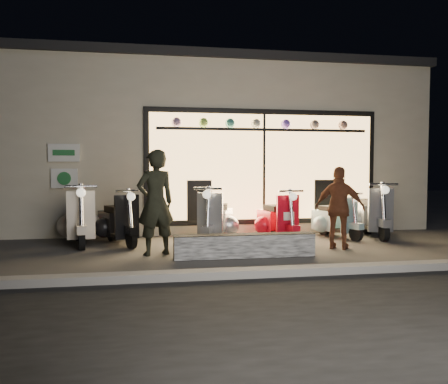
# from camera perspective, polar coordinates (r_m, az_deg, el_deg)

# --- Properties ---
(ground) EXTENTS (40.00, 40.00, 0.00)m
(ground) POSITION_cam_1_polar(r_m,az_deg,el_deg) (8.17, 3.17, -7.58)
(ground) COLOR #383533
(ground) RESTS_ON ground
(kerb) EXTENTS (40.00, 0.25, 0.12)m
(kerb) POSITION_cam_1_polar(r_m,az_deg,el_deg) (6.26, 7.25, -10.31)
(kerb) COLOR slate
(kerb) RESTS_ON ground
(shop_building) EXTENTS (10.20, 6.23, 4.20)m
(shop_building) POSITION_cam_1_polar(r_m,az_deg,el_deg) (12.95, -1.64, 5.67)
(shop_building) COLOR beige
(shop_building) RESTS_ON ground
(graffiti_barrier) EXTENTS (2.40, 0.28, 0.40)m
(graffiti_barrier) POSITION_cam_1_polar(r_m,az_deg,el_deg) (7.46, 2.72, -7.02)
(graffiti_barrier) COLOR black
(graffiti_barrier) RESTS_ON ground
(scooter_silver) EXTENTS (0.87, 1.53, 1.11)m
(scooter_silver) POSITION_cam_1_polar(r_m,az_deg,el_deg) (8.96, -0.95, -3.75)
(scooter_silver) COLOR black
(scooter_silver) RESTS_ON ground
(scooter_red) EXTENTS (0.62, 1.47, 1.05)m
(scooter_red) POSITION_cam_1_polar(r_m,az_deg,el_deg) (9.26, 6.77, -3.70)
(scooter_red) COLOR black
(scooter_red) RESTS_ON ground
(scooter_black) EXTENTS (0.88, 1.45, 1.06)m
(scooter_black) POSITION_cam_1_polar(r_m,az_deg,el_deg) (9.12, -13.84, -3.83)
(scooter_black) COLOR black
(scooter_black) RESTS_ON ground
(scooter_cream) EXTENTS (0.71, 1.62, 1.15)m
(scooter_cream) POSITION_cam_1_polar(r_m,az_deg,el_deg) (9.32, -18.31, -3.53)
(scooter_cream) COLOR black
(scooter_cream) RESTS_ON ground
(scooter_blue) EXTENTS (0.73, 1.34, 0.96)m
(scooter_blue) POSITION_cam_1_polar(r_m,az_deg,el_deg) (9.96, 13.96, -3.50)
(scooter_blue) COLOR black
(scooter_blue) RESTS_ON ground
(scooter_grey) EXTENTS (0.71, 1.63, 1.16)m
(scooter_grey) POSITION_cam_1_polar(r_m,az_deg,el_deg) (10.39, 18.70, -2.87)
(scooter_grey) COLOR black
(scooter_grey) RESTS_ON ground
(man) EXTENTS (0.78, 0.64, 1.84)m
(man) POSITION_cam_1_polar(r_m,az_deg,el_deg) (7.68, -8.94, -1.36)
(man) COLOR black
(man) RESTS_ON ground
(woman) EXTENTS (0.97, 0.81, 1.55)m
(woman) POSITION_cam_1_polar(r_m,az_deg,el_deg) (8.44, 14.86, -2.03)
(woman) COLOR brown
(woman) RESTS_ON ground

